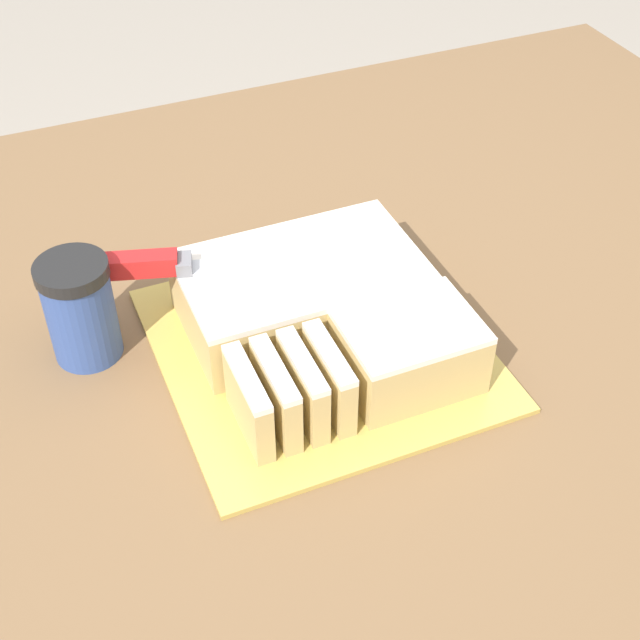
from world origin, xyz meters
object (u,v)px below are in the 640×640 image
Objects in this scene: knife at (164,265)px; coffee_cup at (80,310)px; cake_board at (320,348)px; cake at (323,315)px.

coffee_cup reaches higher than knife.
cake is at bearing 47.28° from cake_board.
knife is (-0.13, 0.09, 0.09)m from cake_board.
cake is (0.01, 0.01, 0.04)m from cake_board.
knife is at bearing 144.98° from cake_board.
cake_board is at bearing -132.72° from cake.
knife is at bearing 148.10° from cake.
knife is 0.10m from coffee_cup.
cake is 0.25m from coffee_cup.
knife is at bearing 0.86° from coffee_cup.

